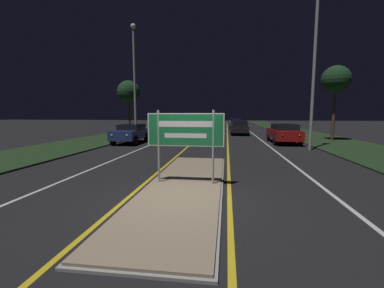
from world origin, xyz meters
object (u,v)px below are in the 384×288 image
car_receding_3 (235,122)px  streetlight_right_near (316,35)px  car_receding_0 (284,133)px  car_receding_2 (236,124)px  highway_sign (185,132)px  streetlight_left_near (134,72)px  car_receding_1 (239,127)px  car_approaching_0 (131,133)px

car_receding_3 → streetlight_right_near: bearing=-82.9°
car_receding_0 → car_receding_2: car_receding_0 is taller
car_receding_2 → streetlight_right_near: bearing=-80.5°
highway_sign → streetlight_left_near: 15.91m
streetlight_left_near → car_receding_3: 26.86m
car_receding_1 → car_receding_3: 18.24m
car_receding_0 → streetlight_right_near: bearing=-77.5°
car_receding_0 → car_receding_3: size_ratio=1.09×
car_receding_2 → car_receding_3: size_ratio=1.11×
highway_sign → car_approaching_0: size_ratio=0.56×
car_receding_0 → car_receding_1: car_receding_1 is taller
car_receding_2 → car_receding_3: bearing=89.9°
car_receding_2 → car_approaching_0: bearing=-113.6°
car_receding_0 → highway_sign: bearing=-114.0°
car_receding_2 → car_approaching_0: size_ratio=1.13×
streetlight_left_near → streetlight_right_near: 14.00m
streetlight_left_near → car_receding_0: 13.25m
streetlight_right_near → car_receding_2: size_ratio=2.05×
car_receding_1 → car_receding_3: size_ratio=1.02×
streetlight_right_near → car_receding_1: bearing=108.3°
car_receding_0 → car_approaching_0: (-11.59, -1.49, -0.02)m
car_approaching_0 → highway_sign: bearing=-61.4°
streetlight_left_near → car_receding_3: bearing=69.3°
streetlight_left_near → car_receding_1: 12.33m
car_receding_0 → car_receding_3: (-2.88, 26.01, -0.06)m
streetlight_left_near → car_receding_2: streetlight_left_near is taller
streetlight_left_near → streetlight_right_near: bearing=-21.0°
car_receding_0 → streetlight_left_near: bearing=173.8°
car_receding_0 → car_receding_2: size_ratio=0.99×
highway_sign → car_receding_0: bearing=66.0°
highway_sign → car_approaching_0: (-6.02, 11.04, -0.90)m
streetlight_right_near → streetlight_left_near: bearing=159.0°
highway_sign → streetlight_right_near: 12.08m
streetlight_left_near → streetlight_right_near: size_ratio=0.99×
car_receding_0 → car_approaching_0: size_ratio=1.12×
car_receding_3 → car_receding_2: bearing=-90.1°
highway_sign → car_approaching_0: highway_sign is taller
highway_sign → car_receding_2: bearing=85.1°
highway_sign → car_receding_2: highway_sign is taller
car_receding_2 → car_receding_3: car_receding_3 is taller
highway_sign → streetlight_right_near: (6.39, 8.86, 5.15)m
highway_sign → car_receding_2: size_ratio=0.49×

